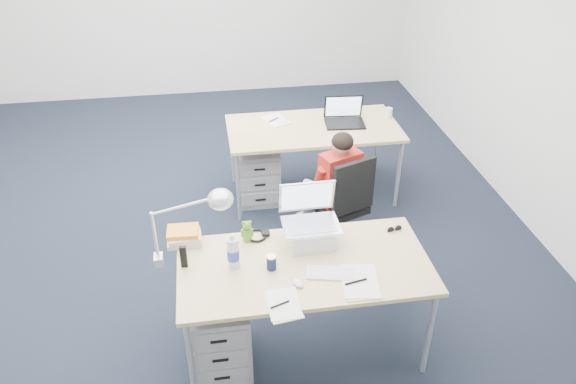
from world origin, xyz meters
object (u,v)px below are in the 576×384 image
Objects in this scene: silver_laptop at (311,219)px; bear_figurine at (247,231)px; water_bottle at (233,251)px; desk_far at (313,131)px; office_chair at (339,222)px; can_koozie at (271,262)px; drawer_pedestal_near at (218,330)px; book_stack at (184,236)px; dark_laptop at (345,111)px; far_cup at (389,113)px; computer_mouse at (298,283)px; desk_near at (304,270)px; cordless_phone at (184,257)px; sunglasses at (394,229)px; headphones at (257,235)px; drawer_pedestal_far at (257,172)px; wireless_keyboard at (332,273)px; seated_person at (331,185)px; desk_lamp at (181,228)px.

bear_figurine is (-0.41, 0.10, -0.12)m from silver_laptop.
silver_laptop is at bearing 17.07° from water_bottle.
desk_far is 0.99m from office_chair.
bear_figurine is at bearing 111.05° from can_koozie.
book_stack is (-0.17, 0.39, 0.50)m from drawer_pedestal_near.
silver_laptop is 1.58× the size of water_bottle.
can_koozie is 2.18m from dark_laptop.
far_cup is (1.63, 1.98, -0.08)m from water_bottle.
bear_figurine is 0.72× the size of book_stack.
computer_mouse is at bearing -111.82° from silver_laptop.
desk_near is at bearing 44.97° from computer_mouse.
cordless_phone is at bearing 142.00° from drawer_pedestal_near.
sunglasses is 1.70m from dark_laptop.
cordless_phone is (-0.48, -0.24, 0.06)m from headphones.
dark_laptop is (0.84, -0.03, 0.59)m from drawer_pedestal_far.
wireless_keyboard is at bearing -100.97° from dark_laptop.
silver_laptop reaches higher than seated_person.
book_stack is at bearing -171.57° from office_chair.
dark_laptop reaches higher than can_koozie.
silver_laptop is at bearing -105.84° from dark_laptop.
drawer_pedestal_far is (-0.55, 0.78, -0.27)m from seated_person.
drawer_pedestal_far is 1.82m from book_stack.
dark_laptop is at bearing 44.24° from bear_figurine.
silver_laptop is at bearing -101.82° from desk_far.
silver_laptop is 0.74× the size of desk_lamp.
book_stack is at bearing 97.22° from cordless_phone.
desk_far is at bearing 64.39° from cordless_phone.
far_cup is (0.52, 1.78, 0.04)m from sunglasses.
silver_laptop is at bearing 36.96° from can_koozie.
can_koozie is at bearing -19.84° from desk_lamp.
can_koozie is 0.28× the size of dark_laptop.
far_cup is at bearing 40.56° from desk_lamp.
drawer_pedestal_far is 2.16m from wireless_keyboard.
desk_near is 14.46× the size of sunglasses.
book_stack is at bearing -166.18° from seated_person.
headphones is 0.35× the size of desk_lamp.
bear_figurine is (0.11, 0.26, -0.04)m from water_bottle.
computer_mouse is 0.23m from can_koozie.
desk_far is 1.99m from book_stack.
office_chair is 1.10m from dark_laptop.
desk_lamp reaches higher than drawer_pedestal_far.
desk_lamp is (-0.65, -1.83, 0.72)m from drawer_pedestal_far.
headphones is 2.24m from far_cup.
desk_lamp is (-1.19, -1.80, 0.31)m from desk_far.
desk_far is at bearing 62.81° from drawer_pedestal_near.
seated_person is at bearing -89.29° from desk_far.
water_bottle reaches higher than far_cup.
drawer_pedestal_near is at bearing -117.19° from desk_far.
seated_person reaches higher than far_cup.
water_bottle is at bearing -149.27° from seated_person.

